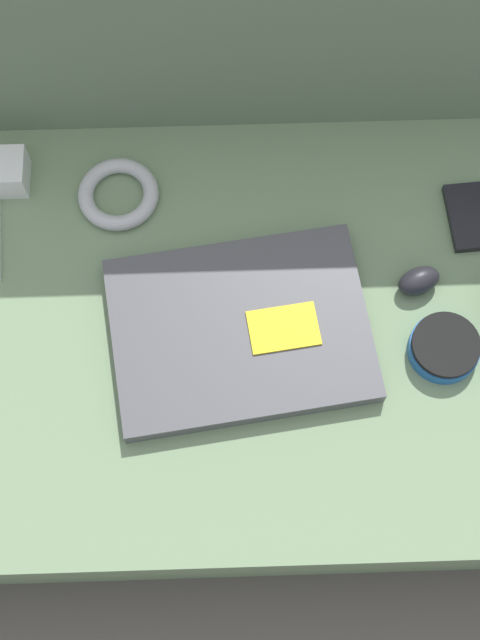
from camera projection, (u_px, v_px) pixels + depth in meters
ground_plane at (240, 358)px, 1.31m from camera, size 8.00×8.00×0.00m
couch_seat at (240, 343)px, 1.25m from camera, size 1.05×0.62×0.14m
couch_backrest at (231, 13)px, 1.21m from camera, size 1.05×0.20×0.52m
laptop at (238, 330)px, 1.16m from camera, size 0.36×0.29×0.03m
computer_mouse at (419, 281)px, 1.18m from camera, size 0.07×0.05×0.03m
speaker_puck at (444, 347)px, 1.15m from camera, size 0.09×0.09×0.03m
phone_black at (471, 217)px, 1.23m from camera, size 0.07×0.10×0.01m
charger_brick at (12, 172)px, 1.24m from camera, size 0.04×0.06×0.05m
cable_coil at (118, 194)px, 1.24m from camera, size 0.11×0.11×0.02m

